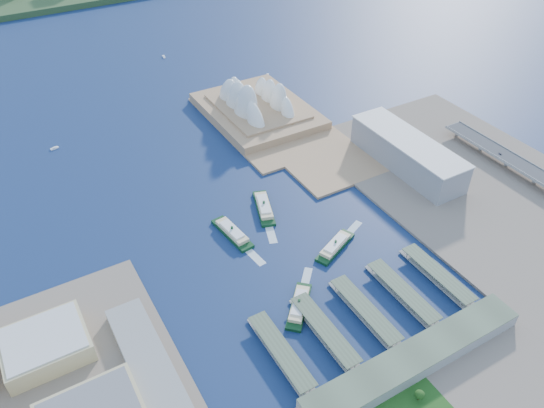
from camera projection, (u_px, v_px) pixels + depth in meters
ground at (304, 267)px, 502.49m from camera, size 3000.00×3000.00×0.00m
east_land at (519, 214)px, 562.27m from camera, size 240.00×500.00×3.00m
peninsula at (266, 120)px, 720.21m from camera, size 135.00×220.00×3.00m
opera_house at (257, 94)px, 713.86m from camera, size 134.00×180.00×58.00m
toaster_building at (407, 153)px, 620.88m from camera, size 45.00×155.00×35.00m
ferry_wharves at (365, 312)px, 454.27m from camera, size 184.00×90.00×9.30m
terminal_building at (415, 359)px, 411.29m from camera, size 200.00×28.00×12.00m
ferry_a at (232, 231)px, 535.33m from camera, size 21.30×59.17×10.94m
ferry_b at (264, 205)px, 567.49m from camera, size 33.64×60.93×11.20m
ferry_c at (299, 304)px, 460.49m from camera, size 47.07×48.77×10.22m
ferry_d at (335, 244)px, 519.97m from camera, size 55.31×34.79×10.28m
boat_b at (54, 148)px, 665.32m from camera, size 10.66×5.69×2.73m
boat_c at (268, 75)px, 833.50m from camera, size 8.20×10.71×2.40m
boat_e at (164, 57)px, 889.97m from camera, size 5.37×11.69×2.76m
car_c at (500, 154)px, 629.07m from camera, size 1.74×4.27×1.24m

